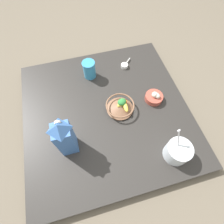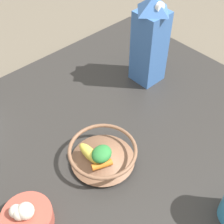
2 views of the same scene
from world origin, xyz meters
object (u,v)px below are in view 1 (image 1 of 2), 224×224
fruit_bowl (120,106)px  drinking_cup (89,69)px  garlic_bowl (154,97)px  milk_carton (65,137)px  yogurt_tub (178,151)px

fruit_bowl → drinking_cup: 0.36m
fruit_bowl → garlic_bowl: 0.24m
garlic_bowl → milk_carton: bearing=16.9°
milk_carton → yogurt_tub: milk_carton is taller
fruit_bowl → yogurt_tub: yogurt_tub is taller
yogurt_tub → garlic_bowl: bearing=-93.9°
fruit_bowl → drinking_cup: (0.13, -0.33, 0.03)m
yogurt_tub → drinking_cup: size_ratio=1.69×
fruit_bowl → milk_carton: size_ratio=0.61×
milk_carton → drinking_cup: size_ratio=2.30×
yogurt_tub → fruit_bowl: bearing=-60.0°
yogurt_tub → drinking_cup: (0.34, -0.70, 0.01)m
drinking_cup → milk_carton: bearing=65.9°
fruit_bowl → garlic_bowl: (-0.24, -0.01, -0.01)m
garlic_bowl → yogurt_tub: bearing=86.1°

